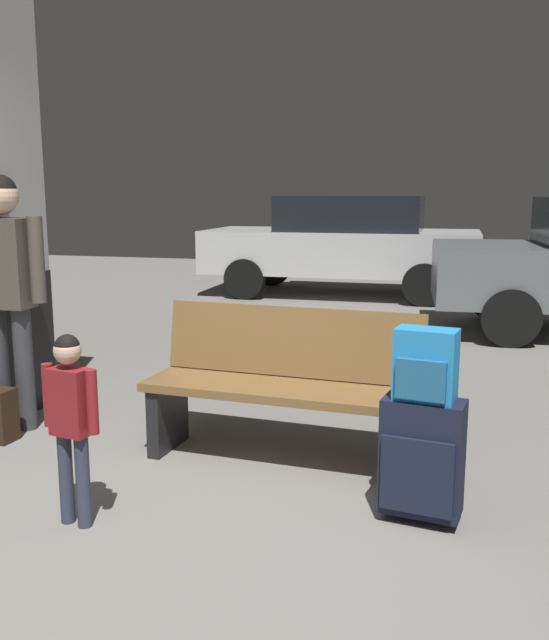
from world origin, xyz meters
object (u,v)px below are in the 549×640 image
(bench, at_px, (283,386))
(child, at_px, (71,409))
(backpack_bright, at_px, (425,366))
(parked_car_far, at_px, (344,242))
(suitcase, at_px, (422,457))
(adult, at_px, (5,275))

(bench, distance_m, child, 1.31)
(bench, distance_m, backpack_bright, 1.09)
(backpack_bright, xyz_separation_m, parked_car_far, (-1.61, 7.36, 0.03))
(suitcase, height_order, adult, adult)
(bench, distance_m, adult, 1.97)
(adult, distance_m, parked_car_far, 6.78)
(suitcase, relative_size, parked_car_far, 0.15)
(bench, height_order, adult, adult)
(backpack_bright, relative_size, adult, 0.20)
(suitcase, distance_m, child, 1.67)
(backpack_bright, relative_size, child, 0.37)
(suitcase, bearing_deg, backpack_bright, -114.59)
(bench, bearing_deg, parked_car_far, 96.55)
(child, xyz_separation_m, parked_car_far, (-0.03, 7.82, 0.24))
(child, bearing_deg, backpack_bright, 16.28)
(bench, xyz_separation_m, suitcase, (0.84, -0.61, -0.12))
(adult, bearing_deg, suitcase, -13.80)
(child, xyz_separation_m, adult, (-1.13, 1.13, 0.46))
(child, height_order, adult, adult)
(backpack_bright, bearing_deg, bench, 144.14)
(suitcase, xyz_separation_m, parked_car_far, (-1.61, 7.36, 0.48))
(suitcase, distance_m, parked_car_far, 7.55)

